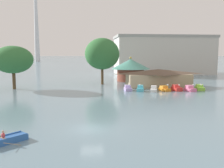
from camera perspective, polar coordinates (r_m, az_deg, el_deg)
ground_plane at (r=27.48m, az=-4.60°, el=-10.25°), size 2000.00×2000.00×0.00m
rowboat_with_rower at (r=25.11m, az=-23.16°, el=-11.77°), size 3.58×3.49×1.35m
pedal_boat_lavender at (r=55.23m, az=3.67°, el=-1.01°), size 1.48×2.58×1.65m
pedal_boat_cyan at (r=54.40m, az=6.55°, el=-1.11°), size 2.05×2.57×1.75m
pedal_boat_white at (r=54.82m, az=9.58°, el=-1.18°), size 2.11×2.99×1.34m
pedal_boat_orange at (r=56.04m, az=11.96°, el=-1.08°), size 2.38×3.09×1.65m
pedal_boat_red at (r=56.78m, az=14.63°, el=-0.96°), size 1.95×2.83×1.56m
pedal_boat_pink at (r=56.82m, az=17.50°, el=-1.07°), size 2.32×2.78×1.70m
pedal_boat_lime at (r=59.22m, az=19.53°, el=-0.84°), size 2.12×3.09×1.56m
boathouse at (r=62.45m, az=10.59°, el=1.47°), size 16.53×7.60×4.40m
green_roof_pavilion at (r=74.63m, az=4.31°, el=3.68°), size 11.56×11.56×7.33m
shoreline_tree_tall_left at (r=61.26m, az=-21.83°, el=5.22°), size 9.05×9.05×9.99m
shoreline_tree_mid at (r=66.27m, az=-2.28°, el=6.95°), size 9.18×9.18×12.33m
background_building_block at (r=104.22m, az=11.62°, el=6.57°), size 39.22×17.25×15.41m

